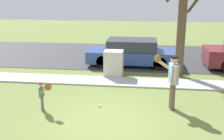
{
  "coord_description": "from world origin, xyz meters",
  "views": [
    {
      "loc": [
        1.1,
        -7.53,
        3.76
      ],
      "look_at": [
        -0.08,
        1.98,
        1.0
      ],
      "focal_mm": 44.75,
      "sensor_mm": 36.0,
      "label": 1
    }
  ],
  "objects_px": {
    "person_adult": "(172,76)",
    "parked_wagon_blue": "(132,53)",
    "utility_cabinet": "(114,64)",
    "street_tree_near": "(182,16)",
    "baseball": "(99,106)",
    "person_child": "(44,92)"
  },
  "relations": [
    {
      "from": "baseball",
      "to": "utility_cabinet",
      "type": "distance_m",
      "value": 3.54
    },
    {
      "from": "person_adult",
      "to": "baseball",
      "type": "height_order",
      "value": "person_adult"
    },
    {
      "from": "person_adult",
      "to": "parked_wagon_blue",
      "type": "height_order",
      "value": "person_adult"
    },
    {
      "from": "baseball",
      "to": "parked_wagon_blue",
      "type": "height_order",
      "value": "parked_wagon_blue"
    },
    {
      "from": "person_adult",
      "to": "street_tree_near",
      "type": "xyz_separation_m",
      "value": [
        0.65,
        3.78,
        1.56
      ]
    },
    {
      "from": "parked_wagon_blue",
      "to": "person_adult",
      "type": "bearing_deg",
      "value": -73.8
    },
    {
      "from": "person_child",
      "to": "parked_wagon_blue",
      "type": "distance_m",
      "value": 6.52
    },
    {
      "from": "utility_cabinet",
      "to": "parked_wagon_blue",
      "type": "xyz_separation_m",
      "value": [
        0.71,
        2.01,
        0.08
      ]
    },
    {
      "from": "street_tree_near",
      "to": "baseball",
      "type": "bearing_deg",
      "value": -127.33
    },
    {
      "from": "utility_cabinet",
      "to": "person_adult",
      "type": "bearing_deg",
      "value": -55.97
    },
    {
      "from": "street_tree_near",
      "to": "person_child",
      "type": "bearing_deg",
      "value": -136.44
    },
    {
      "from": "utility_cabinet",
      "to": "parked_wagon_blue",
      "type": "height_order",
      "value": "parked_wagon_blue"
    },
    {
      "from": "utility_cabinet",
      "to": "street_tree_near",
      "type": "distance_m",
      "value": 3.61
    },
    {
      "from": "person_adult",
      "to": "person_child",
      "type": "bearing_deg",
      "value": 0.79
    },
    {
      "from": "utility_cabinet",
      "to": "street_tree_near",
      "type": "bearing_deg",
      "value": 8.23
    },
    {
      "from": "person_adult",
      "to": "utility_cabinet",
      "type": "bearing_deg",
      "value": -64.61
    },
    {
      "from": "parked_wagon_blue",
      "to": "person_child",
      "type": "bearing_deg",
      "value": -112.25
    },
    {
      "from": "baseball",
      "to": "utility_cabinet",
      "type": "bearing_deg",
      "value": 88.83
    },
    {
      "from": "person_adult",
      "to": "parked_wagon_blue",
      "type": "relative_size",
      "value": 0.4
    },
    {
      "from": "utility_cabinet",
      "to": "street_tree_near",
      "type": "height_order",
      "value": "street_tree_near"
    },
    {
      "from": "person_child",
      "to": "baseball",
      "type": "xyz_separation_m",
      "value": [
        1.69,
        0.53,
        -0.62
      ]
    },
    {
      "from": "parked_wagon_blue",
      "to": "street_tree_near",
      "type": "bearing_deg",
      "value": -35.73
    }
  ]
}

